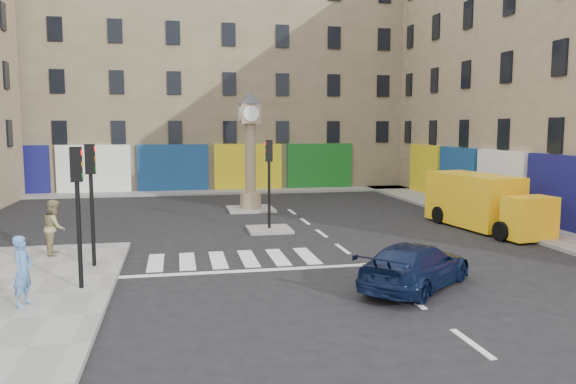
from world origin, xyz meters
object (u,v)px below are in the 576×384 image
object	(u,v)px
navy_sedan	(416,266)
pedestrian_blue	(23,271)
traffic_light_left_near	(77,194)
traffic_light_left_far	(91,185)
traffic_light_island	(269,170)
clock_pillar	(250,142)
pedestrian_tan	(55,227)
yellow_van	(482,202)

from	to	relation	value
navy_sedan	pedestrian_blue	bearing A→B (deg)	49.17
traffic_light_left_near	pedestrian_blue	world-z (taller)	traffic_light_left_near
traffic_light_left_far	traffic_light_island	size ratio (longest dim) A/B	1.00
traffic_light_left_near	pedestrian_blue	distance (m)	2.35
clock_pillar	pedestrian_tan	bearing A→B (deg)	-129.31
pedestrian_tan	traffic_light_island	bearing A→B (deg)	-71.41
clock_pillar	yellow_van	xyz separation A→B (m)	(9.01, -7.31, -2.40)
traffic_light_left_far	yellow_van	xyz separation A→B (m)	(15.31, 4.09, -1.48)
navy_sedan	clock_pillar	bearing A→B (deg)	-31.56
traffic_light_left_near	navy_sedan	world-z (taller)	traffic_light_left_near
clock_pillar	traffic_light_left_near	bearing A→B (deg)	-114.55
navy_sedan	traffic_light_left_far	bearing A→B (deg)	26.37
traffic_light_island	pedestrian_tan	xyz separation A→B (m)	(-7.78, -3.50, -1.53)
traffic_light_island	navy_sedan	distance (m)	9.61
traffic_light_left_far	navy_sedan	xyz separation A→B (m)	(8.82, -3.67, -2.00)
yellow_van	pedestrian_blue	xyz separation A→B (m)	(-16.38, -7.79, -0.15)
traffic_light_island	pedestrian_blue	bearing A→B (deg)	-128.99
traffic_light_island	clock_pillar	xyz separation A→B (m)	(0.00, 6.00, 0.96)
navy_sedan	pedestrian_tan	world-z (taller)	pedestrian_tan
traffic_light_left_near	clock_pillar	size ratio (longest dim) A/B	0.61
navy_sedan	pedestrian_tan	size ratio (longest dim) A/B	2.34
pedestrian_tan	traffic_light_left_near	bearing A→B (deg)	-166.68
clock_pillar	pedestrian_blue	xyz separation A→B (m)	(-7.37, -15.10, -2.56)
traffic_light_left_near	pedestrian_tan	bearing A→B (deg)	108.97
navy_sedan	yellow_van	xyz separation A→B (m)	(6.49, 7.75, 0.53)
traffic_light_left_near	clock_pillar	xyz separation A→B (m)	(6.30, 13.80, 0.93)
traffic_light_island	clock_pillar	world-z (taller)	clock_pillar
traffic_light_island	pedestrian_blue	xyz separation A→B (m)	(-7.37, -9.11, -1.60)
clock_pillar	yellow_van	distance (m)	11.85
pedestrian_blue	pedestrian_tan	size ratio (longest dim) A/B	0.92
traffic_light_left_far	clock_pillar	world-z (taller)	clock_pillar
pedestrian_tan	navy_sedan	bearing A→B (deg)	-124.03
traffic_light_left_near	yellow_van	size ratio (longest dim) A/B	0.57
traffic_light_left_near	yellow_van	distance (m)	16.69
clock_pillar	pedestrian_tan	size ratio (longest dim) A/B	3.35
traffic_light_left_far	navy_sedan	bearing A→B (deg)	-22.56
traffic_light_left_far	pedestrian_blue	bearing A→B (deg)	-106.13
clock_pillar	pedestrian_tan	distance (m)	12.53
clock_pillar	traffic_light_island	bearing A→B (deg)	-90.00
navy_sedan	yellow_van	world-z (taller)	yellow_van
clock_pillar	pedestrian_tan	world-z (taller)	clock_pillar
navy_sedan	traffic_light_island	bearing A→B (deg)	-25.52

